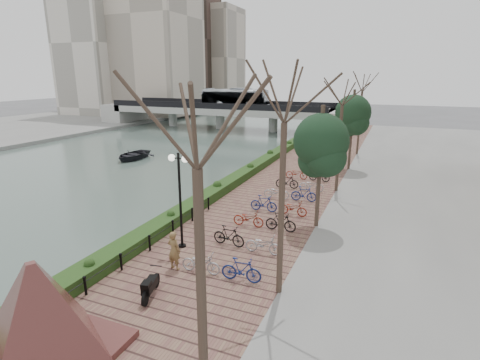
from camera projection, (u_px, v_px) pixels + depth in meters
The scene contains 14 objects.
ground at pixel (80, 285), 15.56m from camera, with size 220.00×220.00×0.00m, color #59595B.
river_water at pixel (146, 151), 43.32m from camera, with size 30.00×130.00×0.02m, color #4D6058.
promenade at pixel (287, 182), 29.56m from camera, with size 8.00×75.00×0.50m, color brown.
hedge at pixel (258, 165), 32.89m from camera, with size 1.10×56.00×0.60m, color #193D16.
chain_fence at pixel (136, 252), 16.58m from camera, with size 0.10×14.10×0.70m.
granite_monument at pixel (38, 312), 10.43m from camera, with size 5.08×5.08×3.09m.
lamppost at pixel (179, 180), 17.06m from camera, with size 1.02×0.32×4.58m.
motorcycle at pixel (151, 285), 13.82m from camera, with size 0.47×1.50×0.93m, color black, non-canonical shape.
pedestrian at pixel (174, 250), 15.68m from camera, with size 0.62×0.41×1.70m, color brown.
bicycle_parking at pixel (278, 206), 22.18m from camera, with size 2.40×17.32×1.00m.
street_trees at pixel (331, 156), 22.87m from camera, with size 3.20×37.12×6.80m.
bridge at pixel (223, 108), 59.98m from camera, with size 36.00×10.77×6.50m.
boat at pixel (133, 155), 38.67m from camera, with size 3.23×4.53×0.94m, color black.
far_buildings at pixel (153, 40), 85.19m from camera, with size 35.00×38.00×38.00m.
Camera 1 is at (11.46, -10.16, 8.44)m, focal length 28.00 mm.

